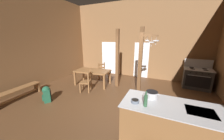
{
  "coord_description": "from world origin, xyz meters",
  "views": [
    {
      "loc": [
        1.64,
        -3.43,
        2.3
      ],
      "look_at": [
        -0.18,
        0.65,
        1.1
      ],
      "focal_mm": 19.14,
      "sensor_mm": 36.0,
      "label": 1
    }
  ],
  "objects_px": {
    "ladderback_chair_near_window": "(103,72)",
    "stockpot_on_counter": "(152,95)",
    "dining_table": "(93,72)",
    "ladderback_chair_by_post": "(87,82)",
    "kitchen_island": "(171,125)",
    "backpack": "(46,94)",
    "bottle_tall_on_counter": "(146,100)",
    "bench_along_left_wall": "(18,92)",
    "mixing_bowl_on_counter": "(135,101)",
    "stove_range": "(197,78)"
  },
  "relations": [
    {
      "from": "bench_along_left_wall",
      "to": "backpack",
      "type": "xyz_separation_m",
      "value": [
        1.13,
        0.33,
        0.0
      ]
    },
    {
      "from": "ladderback_chair_by_post",
      "to": "bench_along_left_wall",
      "type": "xyz_separation_m",
      "value": [
        -1.97,
        -1.67,
        -0.14
      ]
    },
    {
      "from": "ladderback_chair_near_window",
      "to": "backpack",
      "type": "distance_m",
      "value": 3.14
    },
    {
      "from": "stove_range",
      "to": "mixing_bowl_on_counter",
      "type": "distance_m",
      "value": 4.56
    },
    {
      "from": "stockpot_on_counter",
      "to": "mixing_bowl_on_counter",
      "type": "bearing_deg",
      "value": -129.43
    },
    {
      "from": "ladderback_chair_by_post",
      "to": "bench_along_left_wall",
      "type": "relative_size",
      "value": 0.57
    },
    {
      "from": "stove_range",
      "to": "ladderback_chair_near_window",
      "type": "relative_size",
      "value": 1.39
    },
    {
      "from": "kitchen_island",
      "to": "mixing_bowl_on_counter",
      "type": "relative_size",
      "value": 11.82
    },
    {
      "from": "stove_range",
      "to": "dining_table",
      "type": "xyz_separation_m",
      "value": [
        -4.7,
        -1.62,
        0.17
      ]
    },
    {
      "from": "bench_along_left_wall",
      "to": "mixing_bowl_on_counter",
      "type": "distance_m",
      "value": 4.54
    },
    {
      "from": "bench_along_left_wall",
      "to": "mixing_bowl_on_counter",
      "type": "bearing_deg",
      "value": 0.11
    },
    {
      "from": "kitchen_island",
      "to": "ladderback_chair_near_window",
      "type": "xyz_separation_m",
      "value": [
        -3.4,
        3.18,
        -0.0
      ]
    },
    {
      "from": "mixing_bowl_on_counter",
      "to": "kitchen_island",
      "type": "bearing_deg",
      "value": 13.14
    },
    {
      "from": "dining_table",
      "to": "backpack",
      "type": "distance_m",
      "value": 2.27
    },
    {
      "from": "backpack",
      "to": "bench_along_left_wall",
      "type": "bearing_deg",
      "value": -163.9
    },
    {
      "from": "dining_table",
      "to": "stockpot_on_counter",
      "type": "xyz_separation_m",
      "value": [
        3.04,
        -2.09,
        0.34
      ]
    },
    {
      "from": "dining_table",
      "to": "backpack",
      "type": "bearing_deg",
      "value": -106.42
    },
    {
      "from": "bench_along_left_wall",
      "to": "mixing_bowl_on_counter",
      "type": "relative_size",
      "value": 9.15
    },
    {
      "from": "kitchen_island",
      "to": "ladderback_chair_near_window",
      "type": "bearing_deg",
      "value": 136.91
    },
    {
      "from": "ladderback_chair_near_window",
      "to": "stockpot_on_counter",
      "type": "height_order",
      "value": "stockpot_on_counter"
    },
    {
      "from": "mixing_bowl_on_counter",
      "to": "backpack",
      "type": "bearing_deg",
      "value": 174.6
    },
    {
      "from": "dining_table",
      "to": "bottle_tall_on_counter",
      "type": "bearing_deg",
      "value": -40.57
    },
    {
      "from": "kitchen_island",
      "to": "ladderback_chair_by_post",
      "type": "relative_size",
      "value": 2.28
    },
    {
      "from": "stove_range",
      "to": "bottle_tall_on_counter",
      "type": "relative_size",
      "value": 3.91
    },
    {
      "from": "stove_range",
      "to": "bench_along_left_wall",
      "type": "relative_size",
      "value": 0.79
    },
    {
      "from": "kitchen_island",
      "to": "bench_along_left_wall",
      "type": "relative_size",
      "value": 1.29
    },
    {
      "from": "kitchen_island",
      "to": "stockpot_on_counter",
      "type": "xyz_separation_m",
      "value": [
        -0.47,
        0.2,
        0.54
      ]
    },
    {
      "from": "bottle_tall_on_counter",
      "to": "mixing_bowl_on_counter",
      "type": "bearing_deg",
      "value": 165.03
    },
    {
      "from": "dining_table",
      "to": "mixing_bowl_on_counter",
      "type": "distance_m",
      "value": 3.69
    },
    {
      "from": "ladderback_chair_by_post",
      "to": "ladderback_chair_near_window",
      "type": "bearing_deg",
      "value": 93.25
    },
    {
      "from": "backpack",
      "to": "dining_table",
      "type": "bearing_deg",
      "value": 73.58
    },
    {
      "from": "bench_along_left_wall",
      "to": "bottle_tall_on_counter",
      "type": "xyz_separation_m",
      "value": [
        4.72,
        -0.05,
        0.74
      ]
    },
    {
      "from": "backpack",
      "to": "kitchen_island",
      "type": "bearing_deg",
      "value": -1.86
    },
    {
      "from": "stove_range",
      "to": "backpack",
      "type": "distance_m",
      "value": 6.54
    },
    {
      "from": "bench_along_left_wall",
      "to": "bottle_tall_on_counter",
      "type": "bearing_deg",
      "value": -0.65
    },
    {
      "from": "bench_along_left_wall",
      "to": "backpack",
      "type": "distance_m",
      "value": 1.18
    },
    {
      "from": "dining_table",
      "to": "ladderback_chair_by_post",
      "type": "relative_size",
      "value": 1.86
    },
    {
      "from": "ladderback_chair_by_post",
      "to": "backpack",
      "type": "distance_m",
      "value": 1.59
    },
    {
      "from": "ladderback_chair_near_window",
      "to": "ladderback_chair_by_post",
      "type": "relative_size",
      "value": 1.0
    },
    {
      "from": "stove_range",
      "to": "bench_along_left_wall",
      "type": "distance_m",
      "value": 7.66
    },
    {
      "from": "kitchen_island",
      "to": "mixing_bowl_on_counter",
      "type": "xyz_separation_m",
      "value": [
        -0.78,
        -0.18,
        0.49
      ]
    },
    {
      "from": "kitchen_island",
      "to": "stockpot_on_counter",
      "type": "distance_m",
      "value": 0.74
    },
    {
      "from": "mixing_bowl_on_counter",
      "to": "ladderback_chair_near_window",
      "type": "bearing_deg",
      "value": 127.87
    },
    {
      "from": "stove_range",
      "to": "ladderback_chair_by_post",
      "type": "bearing_deg",
      "value": -151.59
    },
    {
      "from": "bottle_tall_on_counter",
      "to": "bench_along_left_wall",
      "type": "bearing_deg",
      "value": 179.35
    },
    {
      "from": "bench_along_left_wall",
      "to": "stockpot_on_counter",
      "type": "xyz_separation_m",
      "value": [
        4.8,
        0.39,
        0.68
      ]
    },
    {
      "from": "bench_along_left_wall",
      "to": "ladderback_chair_by_post",
      "type": "bearing_deg",
      "value": 40.18
    },
    {
      "from": "kitchen_island",
      "to": "dining_table",
      "type": "xyz_separation_m",
      "value": [
        -3.51,
        2.29,
        0.19
      ]
    },
    {
      "from": "ladderback_chair_by_post",
      "to": "stockpot_on_counter",
      "type": "distance_m",
      "value": 3.15
    },
    {
      "from": "bench_along_left_wall",
      "to": "bottle_tall_on_counter",
      "type": "distance_m",
      "value": 4.78
    }
  ]
}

